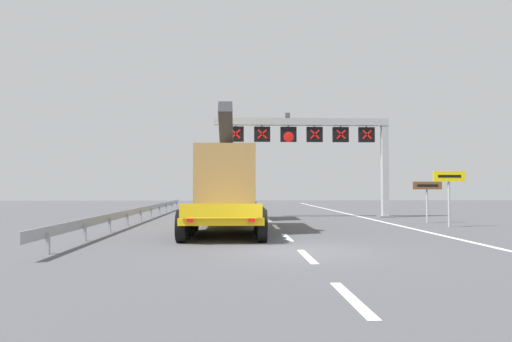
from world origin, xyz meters
TOP-DOWN VIEW (x-y plane):
  - ground at (0.00, 0.00)m, footprint 112.00×112.00m
  - lane_markings at (0.17, 15.78)m, footprint 0.20×46.16m
  - edge_line_right at (6.20, 12.00)m, footprint 0.20×63.00m
  - overhead_lane_gantry at (3.60, 15.53)m, footprint 11.13×0.90m
  - heavy_haul_truck_yellow at (-2.08, 9.61)m, footprint 3.17×14.09m
  - exit_sign_yellow at (8.24, 7.95)m, footprint 1.51×0.15m
  - tourist_info_sign_brown at (8.31, 10.65)m, footprint 1.53×0.15m
  - guardrail_left at (-6.97, 14.13)m, footprint 0.13×32.27m

SIDE VIEW (x-z plane):
  - ground at x=0.00m, z-range 0.00..0.00m
  - edge_line_right at x=6.20m, z-range 0.00..0.01m
  - lane_markings at x=0.17m, z-range 0.00..0.01m
  - guardrail_left at x=-6.97m, z-range 0.18..0.94m
  - tourist_info_sign_brown at x=8.31m, z-range 0.56..2.72m
  - exit_sign_yellow at x=8.24m, z-range 0.68..3.29m
  - heavy_haul_truck_yellow at x=-2.08m, z-range -0.66..4.64m
  - overhead_lane_gantry at x=3.60m, z-range 1.77..8.26m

